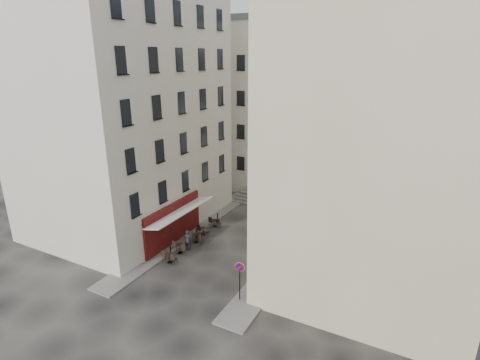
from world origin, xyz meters
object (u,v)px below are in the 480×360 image
Objects in this scene: no_parking_sign at (240,274)px; pedestrian at (188,240)px; bistro_table_a at (170,257)px; bistro_table_b at (180,248)px.

no_parking_sign reaches higher than pedestrian.
pedestrian is at bearing 89.22° from bistro_table_a.
pedestrian is (0.03, 2.32, 0.38)m from bistro_table_a.
pedestrian is (0.19, 0.77, 0.37)m from bistro_table_b.
pedestrian is at bearing 76.30° from bistro_table_b.
bistro_table_a is (-6.74, 1.65, -1.47)m from no_parking_sign.
bistro_table_a is at bearing -84.28° from bistro_table_b.
no_parking_sign is 1.62× the size of pedestrian.
bistro_table_a is at bearing 159.46° from no_parking_sign.
bistro_table_b is at bearing 65.57° from pedestrian.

